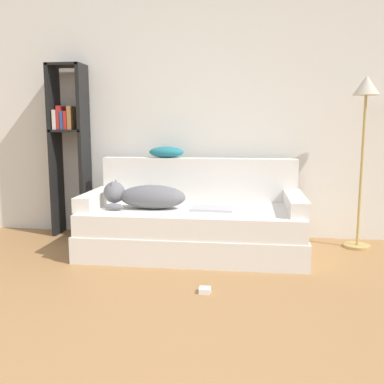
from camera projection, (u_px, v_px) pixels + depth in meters
name	position (u px, v px, depth m)	size (l,w,h in m)	color
wall_back	(193.00, 99.00, 4.18)	(7.67, 0.06, 2.70)	silver
couch	(193.00, 230.00, 3.71)	(1.87, 0.95, 0.39)	silver
couch_backrest	(199.00, 179.00, 4.05)	(1.83, 0.15, 0.40)	silver
couch_arm_left	(97.00, 198.00, 3.77)	(0.15, 0.76, 0.12)	silver
couch_arm_right	(296.00, 203.00, 3.55)	(0.15, 0.76, 0.12)	silver
dog	(145.00, 196.00, 3.62)	(0.71, 0.27, 0.24)	slate
laptop	(213.00, 208.00, 3.59)	(0.36, 0.26, 0.02)	#B7B7BC
throw_pillow	(166.00, 152.00, 4.07)	(0.33, 0.17, 0.10)	teal
bookshelf	(69.00, 141.00, 4.22)	(0.34, 0.26, 1.68)	black
floor_lamp	(365.00, 112.00, 3.69)	(0.23, 0.23, 1.52)	tan
power_adapter	(205.00, 290.00, 2.82)	(0.07, 0.07, 0.03)	white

